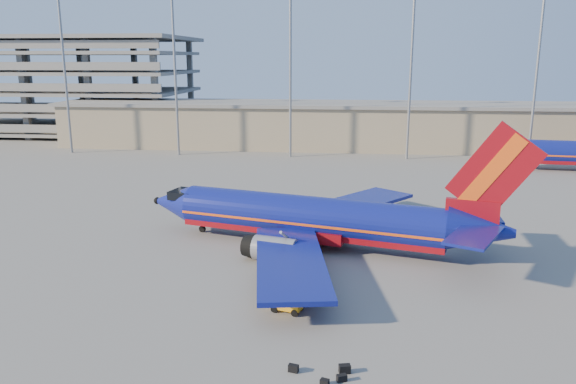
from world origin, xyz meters
name	(u,v)px	position (x,y,z in m)	size (l,w,h in m)	color
ground	(293,241)	(0.00, 0.00, 0.00)	(220.00, 220.00, 0.00)	slate
terminal_building	(375,125)	(10.00, 58.00, 4.32)	(122.00, 16.00, 8.50)	gray
parking_garage	(55,81)	(-62.00, 74.05, 11.73)	(62.00, 32.00, 21.40)	slate
light_mast_row	(350,53)	(5.00, 46.00, 17.55)	(101.60, 1.60, 28.65)	gray
aircraft_main	(318,219)	(2.43, -1.37, 2.58)	(34.99, 33.22, 12.09)	navy
baggage_tug	(288,301)	(1.11, -15.13, 0.75)	(2.29, 1.78, 1.44)	#F8A616
luggage_pile	(329,373)	(4.18, -22.90, 0.21)	(3.46, 1.82, 0.48)	black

